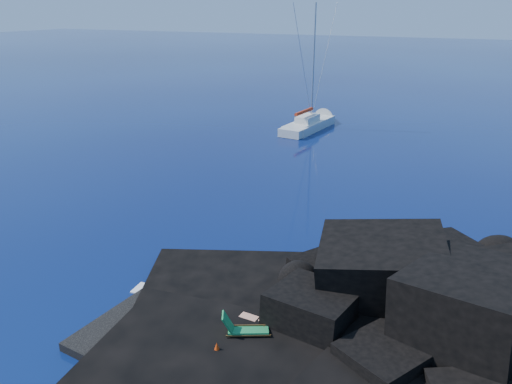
% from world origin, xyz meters
% --- Properties ---
extents(ground, '(400.00, 400.00, 0.00)m').
position_xyz_m(ground, '(0.00, 0.00, 0.00)').
color(ground, '#030836').
rests_on(ground, ground).
extents(headland, '(24.00, 24.00, 3.60)m').
position_xyz_m(headland, '(13.00, 3.00, 0.00)').
color(headland, black).
rests_on(headland, ground).
extents(beach, '(9.08, 6.86, 0.70)m').
position_xyz_m(beach, '(4.50, 0.50, 0.00)').
color(beach, black).
rests_on(beach, ground).
extents(surf_foam, '(10.00, 8.00, 0.06)m').
position_xyz_m(surf_foam, '(5.00, 5.00, 0.00)').
color(surf_foam, white).
rests_on(surf_foam, ground).
extents(sailboat, '(3.77, 11.92, 12.29)m').
position_xyz_m(sailboat, '(-3.25, 35.15, 0.00)').
color(sailboat, silver).
rests_on(sailboat, ground).
extents(deck_chair, '(1.85, 1.42, 1.17)m').
position_xyz_m(deck_chair, '(6.15, 1.12, 0.93)').
color(deck_chair, '#1A7940').
rests_on(deck_chair, beach).
extents(towel, '(2.20, 1.15, 0.06)m').
position_xyz_m(towel, '(5.74, 2.02, 0.38)').
color(towel, beige).
rests_on(towel, beach).
extents(sunbather, '(2.00, 0.61, 0.26)m').
position_xyz_m(sunbather, '(5.74, 2.02, 0.54)').
color(sunbather, '#E59878').
rests_on(sunbather, towel).
extents(marker_cone, '(0.41, 0.41, 0.55)m').
position_xyz_m(marker_cone, '(5.56, -0.21, 0.63)').
color(marker_cone, red).
rests_on(marker_cone, beach).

